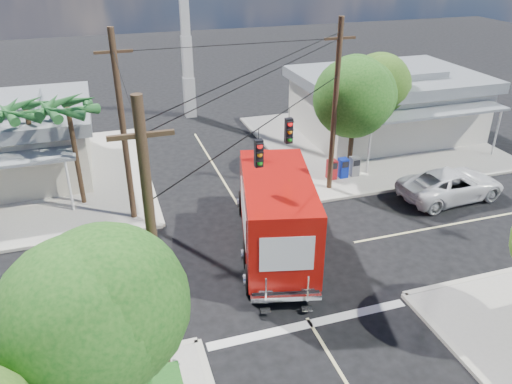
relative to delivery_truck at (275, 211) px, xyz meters
name	(u,v)px	position (x,y,z in m)	size (l,w,h in m)	color
ground	(270,258)	(-0.40, -0.62, -1.91)	(120.00, 120.00, 0.00)	black
sidewalk_ne	(370,141)	(10.48, 10.26, -1.84)	(14.12, 14.12, 0.14)	#A19C91
sidewalk_nw	(20,184)	(-11.28, 10.26, -1.84)	(14.12, 14.12, 0.14)	#A19C91
road_markings	(282,278)	(-0.40, -2.09, -1.91)	(32.00, 32.00, 0.01)	beige
building_ne	(386,102)	(12.10, 11.35, 0.41)	(11.80, 10.20, 4.50)	beige
radio_tower	(186,41)	(0.10, 19.38, 3.73)	(0.80, 0.80, 17.00)	silver
tree_sw_front	(88,335)	(-7.39, -8.16, 2.42)	(3.88, 3.78, 6.03)	#422D1C
tree_ne_front	(356,93)	(6.81, 6.14, 2.85)	(4.21, 4.14, 6.66)	#422D1C
tree_ne_back	(377,89)	(9.41, 8.34, 2.27)	(3.77, 3.66, 5.82)	#422D1C
palm_nw_front	(68,110)	(-7.90, 6.88, 3.13)	(3.01, 3.08, 5.59)	#422D1C
palm_nw_back	(26,112)	(-9.90, 8.38, 2.76)	(3.01, 3.08, 5.19)	#422D1C
utility_poles	(222,147)	(-1.98, 0.99, 2.76)	(12.00, 10.68, 9.00)	#473321
vending_boxes	(343,168)	(6.10, 5.58, -1.22)	(1.90, 0.50, 1.10)	#A8161A
delivery_truck	(275,211)	(0.00, 0.00, 0.00)	(4.55, 9.05, 3.77)	black
parked_car	(451,184)	(10.42, 1.75, -1.13)	(2.61, 5.67, 1.57)	silver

